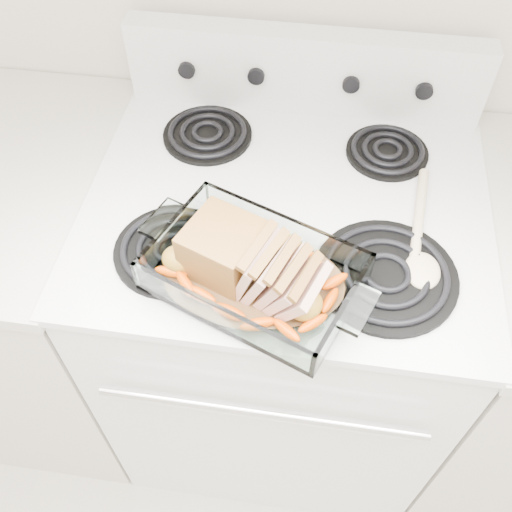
# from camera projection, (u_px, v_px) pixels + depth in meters

# --- Properties ---
(electric_range) EXTENTS (0.78, 0.70, 1.12)m
(electric_range) POSITION_uv_depth(u_px,v_px,m) (280.00, 321.00, 1.46)
(electric_range) COLOR silver
(electric_range) RESTS_ON ground
(counter_left) EXTENTS (0.58, 0.68, 0.93)m
(counter_left) POSITION_uv_depth(u_px,v_px,m) (35.00, 294.00, 1.54)
(counter_left) COLOR beige
(counter_left) RESTS_ON ground
(baking_dish) EXTENTS (0.34, 0.22, 0.07)m
(baking_dish) POSITION_uv_depth(u_px,v_px,m) (254.00, 276.00, 0.96)
(baking_dish) COLOR silver
(baking_dish) RESTS_ON electric_range
(pork_roast) EXTENTS (0.24, 0.12, 0.09)m
(pork_roast) POSITION_uv_depth(u_px,v_px,m) (240.00, 262.00, 0.93)
(pork_roast) COLOR brown
(pork_roast) RESTS_ON baking_dish
(roast_vegetables) EXTENTS (0.34, 0.19, 0.04)m
(roast_vegetables) POSITION_uv_depth(u_px,v_px,m) (255.00, 257.00, 0.97)
(roast_vegetables) COLOR #D44305
(roast_vegetables) RESTS_ON baking_dish
(wooden_spoon) EXTENTS (0.06, 0.29, 0.02)m
(wooden_spoon) POSITION_uv_depth(u_px,v_px,m) (421.00, 245.00, 1.02)
(wooden_spoon) COLOR beige
(wooden_spoon) RESTS_ON electric_range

